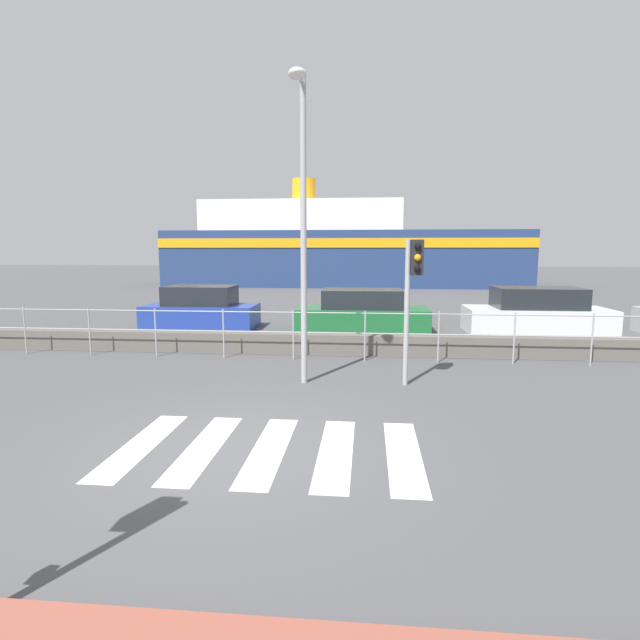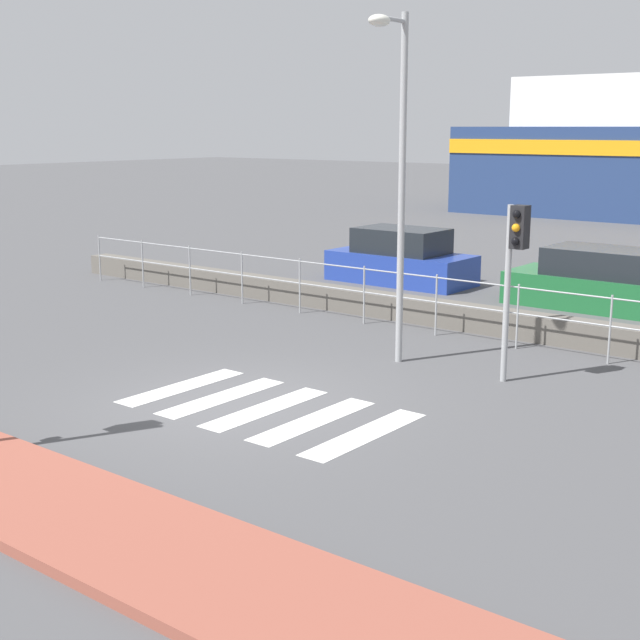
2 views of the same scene
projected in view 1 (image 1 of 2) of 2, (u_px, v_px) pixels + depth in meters
ground_plane at (233, 448)px, 6.78m from camera, size 160.00×160.00×0.00m
crosswalk at (269, 449)px, 6.73m from camera, size 4.05×2.40×0.01m
seawall at (298, 343)px, 13.16m from camera, size 23.41×0.55×0.51m
harbor_fence at (293, 327)px, 12.22m from camera, size 21.10×0.04×1.23m
traffic_light_far at (413, 279)px, 9.68m from camera, size 0.34×0.32×2.88m
streetlamp at (302, 198)px, 9.48m from camera, size 0.32×1.01×5.91m
ferry_boat at (336, 250)px, 38.94m from camera, size 26.53×8.44×8.13m
parked_car_blue at (201, 310)px, 17.28m from camera, size 3.84×1.72×1.46m
parked_car_green at (362, 313)px, 16.76m from camera, size 4.41×1.80×1.38m
parked_car_white at (537, 314)px, 16.23m from camera, size 4.49×1.86×1.48m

